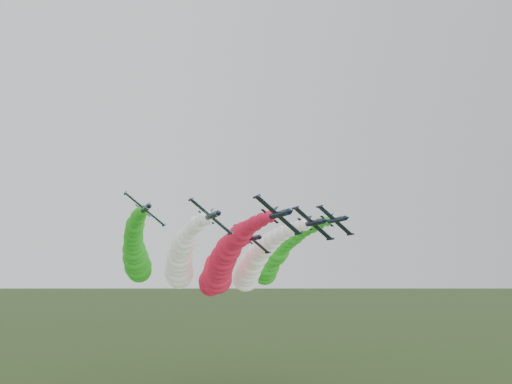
# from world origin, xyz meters

# --- Properties ---
(jet_lead) EXTENTS (15.11, 68.20, 18.15)m
(jet_lead) POSITION_xyz_m (1.71, 28.16, 35.85)
(jet_lead) COLOR black
(jet_lead) RESTS_ON ground
(jet_inner_left) EXTENTS (14.59, 67.68, 17.62)m
(jet_inner_left) POSITION_xyz_m (-6.56, 38.53, 36.42)
(jet_inner_left) COLOR black
(jet_inner_left) RESTS_ON ground
(jet_inner_right) EXTENTS (15.07, 68.16, 18.11)m
(jet_inner_right) POSITION_xyz_m (13.53, 38.86, 35.85)
(jet_inner_right) COLOR black
(jet_inner_right) RESTS_ON ground
(jet_outer_left) EXTENTS (14.81, 67.91, 17.85)m
(jet_outer_left) POSITION_xyz_m (-16.53, 48.40, 38.18)
(jet_outer_left) COLOR black
(jet_outer_left) RESTS_ON ground
(jet_outer_right) EXTENTS (15.10, 68.19, 18.14)m
(jet_outer_right) POSITION_xyz_m (23.13, 47.56, 37.44)
(jet_outer_right) COLOR black
(jet_outer_right) RESTS_ON ground
(jet_trail) EXTENTS (14.95, 68.04, 17.99)m
(jet_trail) POSITION_xyz_m (7.21, 54.98, 33.72)
(jet_trail) COLOR black
(jet_trail) RESTS_ON ground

